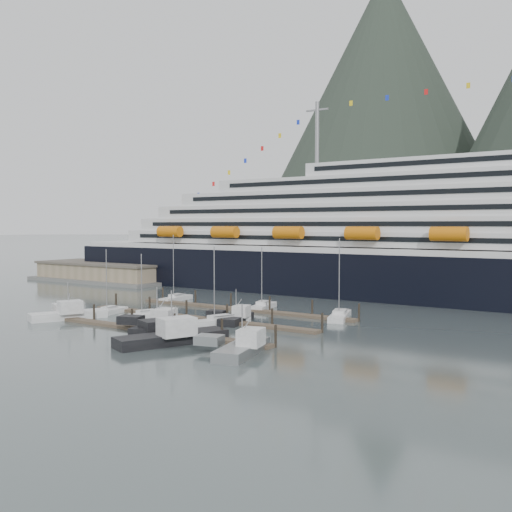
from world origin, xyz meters
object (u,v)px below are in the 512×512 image
object	(u,v)px
sailboat_c	(147,316)
sailboat_d	(220,322)
trawler_a	(68,314)
trawler_d	(241,347)
sailboat_g	(340,317)
cruise_ship	(485,245)
sailboat_f	(263,307)
trawler_e	(235,318)
trawler_c	(171,336)
sailboat_e	(176,299)
warehouse	(106,273)
sailboat_a	(110,312)
trawler_b	(156,326)

from	to	relation	value
sailboat_c	sailboat_d	distance (m)	14.29
trawler_a	trawler_d	world-z (taller)	same
sailboat_c	sailboat_g	xyz separation A→B (m)	(27.72, 18.68, 0.02)
sailboat_c	sailboat_d	xyz separation A→B (m)	(14.06, 2.55, 0.01)
cruise_ship	sailboat_c	xyz separation A→B (m)	(-42.52, -56.10, -11.63)
sailboat_f	trawler_e	xyz separation A→B (m)	(5.00, -15.75, 0.40)
trawler_d	trawler_e	xyz separation A→B (m)	(-15.16, 19.28, -0.08)
trawler_c	trawler_d	size ratio (longest dim) A/B	1.31
sailboat_e	trawler_d	distance (m)	55.18
trawler_a	trawler_d	xyz separation A→B (m)	(41.10, -5.82, 0.00)
cruise_ship	sailboat_e	distance (m)	66.08
sailboat_d	sailboat_f	distance (m)	19.01
sailboat_f	sailboat_d	bearing A→B (deg)	176.75
cruise_ship	warehouse	bearing A→B (deg)	-172.77
warehouse	sailboat_a	xyz separation A→B (m)	(49.96, -43.03, -1.84)
sailboat_e	trawler_c	distance (m)	46.52
sailboat_a	trawler_c	bearing A→B (deg)	-127.87
warehouse	sailboat_d	world-z (taller)	sailboat_d
trawler_d	trawler_a	bearing A→B (deg)	66.62
sailboat_c	sailboat_d	world-z (taller)	sailboat_d
cruise_ship	sailboat_e	world-z (taller)	cruise_ship
sailboat_d	sailboat_e	bearing A→B (deg)	71.86
trawler_a	sailboat_e	bearing A→B (deg)	27.28
trawler_c	sailboat_g	bearing A→B (deg)	5.88
warehouse	sailboat_c	bearing A→B (deg)	-35.95
sailboat_d	trawler_a	size ratio (longest dim) A/B	1.01
sailboat_a	trawler_b	size ratio (longest dim) A/B	1.00
trawler_c	trawler_b	bearing A→B (deg)	78.08
sailboat_g	trawler_d	size ratio (longest dim) A/B	1.18
sailboat_d	trawler_e	size ratio (longest dim) A/B	1.33
trawler_d	sailboat_d	bearing A→B (deg)	29.32
sailboat_f	trawler_c	world-z (taller)	sailboat_f
warehouse	trawler_b	distance (m)	87.00
sailboat_a	trawler_c	distance (m)	31.19
warehouse	sailboat_f	distance (m)	73.05
cruise_ship	trawler_a	world-z (taller)	cruise_ship
cruise_ship	sailboat_e	xyz separation A→B (m)	(-54.87, -34.95, -11.62)
trawler_b	trawler_e	distance (m)	14.64
sailboat_d	trawler_e	world-z (taller)	sailboat_d
trawler_a	trawler_d	size ratio (longest dim) A/B	1.06
sailboat_g	trawler_c	bearing A→B (deg)	145.24
sailboat_c	sailboat_e	bearing A→B (deg)	48.97
sailboat_c	sailboat_g	size ratio (longest dim) A/B	0.81
sailboat_d	sailboat_e	world-z (taller)	sailboat_e
warehouse	sailboat_a	size ratio (longest dim) A/B	3.75
cruise_ship	sailboat_g	world-z (taller)	cruise_ship
sailboat_f	trawler_b	xyz separation A→B (m)	(0.37, -29.64, 0.53)
sailboat_f	cruise_ship	bearing A→B (deg)	-58.04
sailboat_a	trawler_b	world-z (taller)	sailboat_a
sailboat_a	trawler_e	size ratio (longest dim) A/B	1.24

